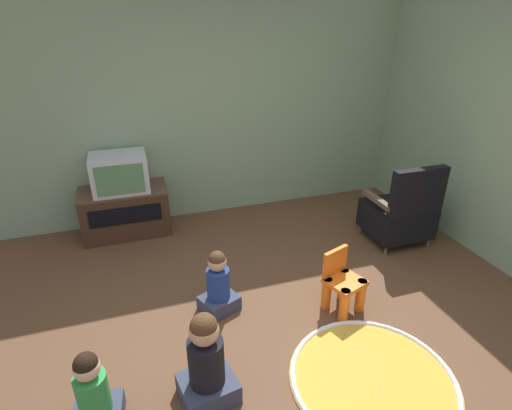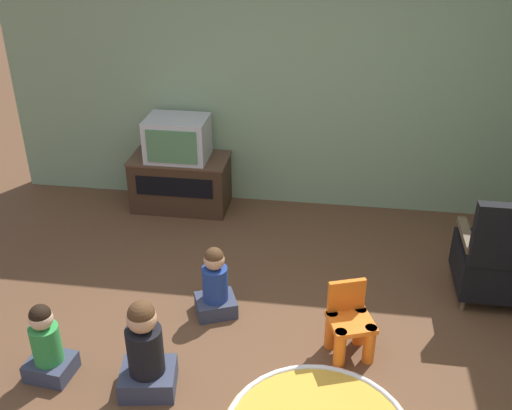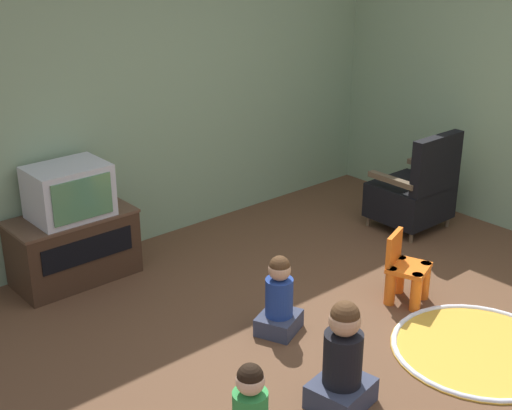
{
  "view_description": "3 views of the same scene",
  "coord_description": "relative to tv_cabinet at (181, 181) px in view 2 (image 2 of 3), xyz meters",
  "views": [
    {
      "loc": [
        -1.06,
        -2.15,
        2.33
      ],
      "look_at": [
        -0.08,
        0.82,
        0.83
      ],
      "focal_mm": 28.0,
      "sensor_mm": 36.0,
      "label": 1
    },
    {
      "loc": [
        0.35,
        -3.07,
        2.94
      ],
      "look_at": [
        -0.22,
        0.81,
        0.84
      ],
      "focal_mm": 42.0,
      "sensor_mm": 36.0,
      "label": 2
    },
    {
      "loc": [
        -3.48,
        -2.61,
        2.72
      ],
      "look_at": [
        -0.29,
        1.06,
        0.76
      ],
      "focal_mm": 50.0,
      "sensor_mm": 36.0,
      "label": 3
    }
  ],
  "objects": [
    {
      "name": "child_watching_center",
      "position": [
        0.43,
        -2.51,
        0.02
      ],
      "size": [
        0.4,
        0.37,
        0.7
      ],
      "rotation": [
        0.0,
        0.0,
        0.17
      ],
      "color": "#33384C",
      "rests_on": "ground_plane"
    },
    {
      "name": "yellow_kid_chair",
      "position": [
        1.72,
        -1.97,
        -0.06
      ],
      "size": [
        0.37,
        0.37,
        0.54
      ],
      "rotation": [
        0.0,
        0.0,
        0.35
      ],
      "color": "orange",
      "rests_on": "ground_plane"
    },
    {
      "name": "tv_cabinet",
      "position": [
        0.0,
        0.0,
        0.0
      ],
      "size": [
        0.97,
        0.51,
        0.55
      ],
      "color": "#382316",
      "rests_on": "ground_plane"
    },
    {
      "name": "ground_plane",
      "position": [
        1.21,
        -2.23,
        -0.29
      ],
      "size": [
        30.0,
        30.0,
        0.0
      ],
      "primitive_type": "plane",
      "color": "brown"
    },
    {
      "name": "black_armchair",
      "position": [
        2.88,
        -1.15,
        0.07
      ],
      "size": [
        0.65,
        0.61,
        0.95
      ],
      "rotation": [
        0.0,
        0.0,
        3.14
      ],
      "color": "brown",
      "rests_on": "ground_plane"
    },
    {
      "name": "child_watching_right",
      "position": [
        -0.26,
        -2.48,
        -0.04
      ],
      "size": [
        0.32,
        0.29,
        0.58
      ],
      "rotation": [
        0.0,
        0.0,
        -0.11
      ],
      "color": "#33384C",
      "rests_on": "ground_plane"
    },
    {
      "name": "television",
      "position": [
        -0.0,
        -0.02,
        0.47
      ],
      "size": [
        0.59,
        0.45,
        0.42
      ],
      "color": "#B7B7BC",
      "rests_on": "tv_cabinet"
    },
    {
      "name": "wall_back",
      "position": [
        0.93,
        0.33,
        1.1
      ],
      "size": [
        5.45,
        0.12,
        2.78
      ],
      "color": "gray",
      "rests_on": "ground_plane"
    },
    {
      "name": "child_watching_left",
      "position": [
        0.7,
        -1.66,
        -0.03
      ],
      "size": [
        0.38,
        0.36,
        0.59
      ],
      "rotation": [
        0.0,
        0.0,
        0.4
      ],
      "color": "#33384C",
      "rests_on": "ground_plane"
    }
  ]
}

